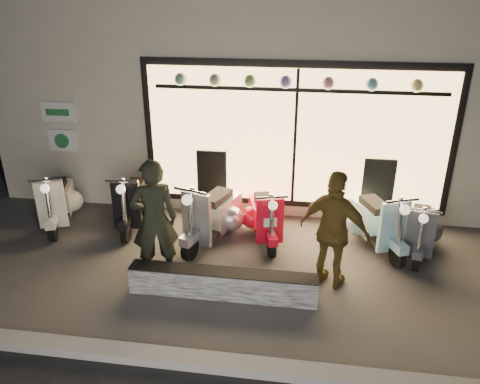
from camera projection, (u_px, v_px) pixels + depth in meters
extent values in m
plane|color=#383533|center=(233.00, 270.00, 7.16)|extent=(40.00, 40.00, 0.00)
cube|color=slate|center=(205.00, 362.00, 5.33)|extent=(40.00, 0.25, 0.12)
cube|color=beige|center=(267.00, 80.00, 10.89)|extent=(10.00, 6.00, 4.00)
cube|color=black|center=(295.00, 137.00, 8.22)|extent=(5.45, 0.06, 2.65)
cube|color=#FFBF6B|center=(295.00, 138.00, 8.19)|extent=(5.20, 0.04, 2.40)
cube|color=black|center=(297.00, 90.00, 7.81)|extent=(4.90, 0.06, 0.06)
cube|color=white|center=(58.00, 112.00, 8.67)|extent=(0.65, 0.04, 0.38)
cube|color=white|center=(63.00, 140.00, 8.89)|extent=(0.55, 0.04, 0.42)
cube|color=black|center=(223.00, 283.00, 6.50)|extent=(2.62, 0.28, 0.40)
cylinder|color=black|center=(190.00, 249.00, 7.38)|extent=(0.22, 0.39, 0.37)
cylinder|color=black|center=(223.00, 221.00, 8.28)|extent=(0.24, 0.39, 0.37)
cube|color=#A5A5A9|center=(197.00, 219.00, 7.40)|extent=(0.50, 0.23, 0.90)
cube|color=#A5A5A9|center=(220.00, 211.00, 8.09)|extent=(0.68, 0.87, 0.50)
cube|color=black|center=(217.00, 198.00, 7.88)|extent=(0.49, 0.68, 0.13)
sphere|color=#FFF2CC|center=(187.00, 200.00, 7.03)|extent=(0.21, 0.21, 0.16)
cylinder|color=black|center=(271.00, 248.00, 7.46)|extent=(0.18, 0.34, 0.33)
cylinder|color=black|center=(262.00, 220.00, 8.33)|extent=(0.20, 0.35, 0.33)
cube|color=red|center=(270.00, 221.00, 7.49)|extent=(0.44, 0.18, 0.79)
cube|color=red|center=(263.00, 213.00, 8.16)|extent=(0.57, 0.76, 0.44)
cube|color=black|center=(264.00, 201.00, 7.97)|extent=(0.40, 0.59, 0.12)
sphere|color=#FFF2CC|center=(273.00, 206.00, 7.14)|extent=(0.18, 0.18, 0.14)
cylinder|color=black|center=(126.00, 233.00, 7.89)|extent=(0.14, 0.36, 0.35)
cylinder|color=black|center=(140.00, 206.00, 8.83)|extent=(0.16, 0.36, 0.35)
cube|color=black|center=(127.00, 206.00, 7.93)|extent=(0.48, 0.12, 0.84)
cube|color=black|center=(138.00, 198.00, 8.65)|extent=(0.51, 0.76, 0.47)
cube|color=black|center=(135.00, 186.00, 8.44)|extent=(0.35, 0.60, 0.12)
sphere|color=#FFF2CC|center=(121.00, 189.00, 7.56)|extent=(0.17, 0.17, 0.15)
cylinder|color=black|center=(53.00, 231.00, 7.93)|extent=(0.21, 0.36, 0.35)
cylinder|color=black|center=(62.00, 206.00, 8.85)|extent=(0.23, 0.37, 0.35)
cube|color=beige|center=(51.00, 205.00, 7.97)|extent=(0.47, 0.22, 0.84)
cube|color=beige|center=(60.00, 198.00, 8.68)|extent=(0.64, 0.82, 0.47)
cube|color=black|center=(56.00, 186.00, 8.47)|extent=(0.46, 0.64, 0.12)
sphere|color=#FFF2CC|center=(45.00, 188.00, 7.60)|extent=(0.20, 0.20, 0.15)
cylinder|color=black|center=(397.00, 256.00, 7.20)|extent=(0.23, 0.36, 0.35)
cylinder|color=black|center=(366.00, 226.00, 8.11)|extent=(0.25, 0.37, 0.35)
cube|color=#97CDD6|center=(393.00, 227.00, 7.23)|extent=(0.47, 0.24, 0.84)
cube|color=#97CDD6|center=(370.00, 217.00, 7.93)|extent=(0.67, 0.83, 0.47)
cube|color=black|center=(375.00, 205.00, 7.73)|extent=(0.48, 0.64, 0.12)
sphere|color=#FFF2CC|center=(405.00, 210.00, 6.86)|extent=(0.20, 0.20, 0.15)
cylinder|color=black|center=(416.00, 261.00, 7.11)|extent=(0.16, 0.33, 0.32)
cylinder|color=black|center=(418.00, 233.00, 7.90)|extent=(0.18, 0.33, 0.32)
cube|color=#4F5156|center=(420.00, 234.00, 7.13)|extent=(0.43, 0.16, 0.76)
cube|color=#4F5156|center=(420.00, 225.00, 7.75)|extent=(0.52, 0.72, 0.43)
cube|color=black|center=(422.00, 214.00, 7.56)|extent=(0.37, 0.56, 0.11)
sphere|color=#FFF2CC|center=(424.00, 219.00, 6.81)|extent=(0.17, 0.17, 0.14)
imported|color=black|center=(154.00, 220.00, 6.68)|extent=(0.79, 0.66, 1.84)
imported|color=brown|center=(334.00, 231.00, 6.49)|extent=(1.11, 0.82, 1.75)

